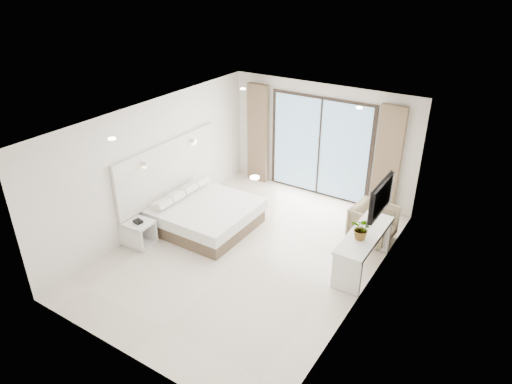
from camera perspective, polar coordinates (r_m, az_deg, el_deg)
ground at (r=9.01m, az=-0.95°, el=-7.64°), size 6.20×6.20×0.00m
room_shell at (r=8.92m, az=0.72°, el=3.63°), size 4.62×6.22×2.72m
bed at (r=9.76m, az=-6.41°, el=-2.86°), size 1.96×1.86×0.69m
nightstand at (r=9.41m, az=-14.48°, el=-5.02°), size 0.61×0.51×0.53m
phone at (r=9.23m, az=-14.54°, el=-3.59°), size 0.19×0.16×0.06m
console_desk at (r=8.50m, az=13.34°, el=-6.21°), size 0.54×1.72×0.77m
plant at (r=8.14m, az=13.08°, el=-4.80°), size 0.44×0.48×0.32m
armchair at (r=9.54m, az=14.45°, el=-3.58°), size 0.82×0.87×0.81m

